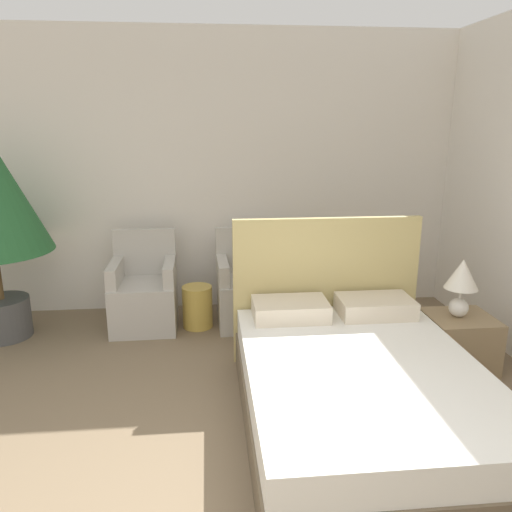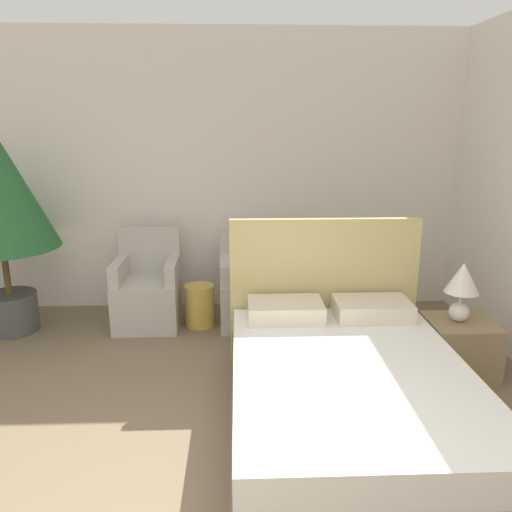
% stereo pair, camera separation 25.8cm
% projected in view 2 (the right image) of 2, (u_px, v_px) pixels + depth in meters
% --- Properties ---
extents(wall_back, '(10.00, 0.06, 2.90)m').
position_uv_depth(wall_back, '(214.00, 174.00, 5.26)').
color(wall_back, silver).
rests_on(wall_back, ground_plane).
extents(bed, '(1.56, 2.13, 1.23)m').
position_uv_depth(bed, '(346.00, 387.00, 3.32)').
color(bed, brown).
rests_on(bed, ground_plane).
extents(armchair_near_window_left, '(0.63, 0.63, 0.94)m').
position_uv_depth(armchair_near_window_left, '(148.00, 295.00, 4.98)').
color(armchair_near_window_left, '#B7B2A8').
rests_on(armchair_near_window_left, ground_plane).
extents(armchair_near_window_right, '(0.64, 0.64, 0.94)m').
position_uv_depth(armchair_near_window_right, '(251.00, 294.00, 5.02)').
color(armchair_near_window_right, '#B7B2A8').
rests_on(armchair_near_window_right, ground_plane).
extents(nightstand, '(0.52, 0.48, 0.45)m').
position_uv_depth(nightstand, '(459.00, 347.00, 4.02)').
color(nightstand, '#937A56').
rests_on(nightstand, ground_plane).
extents(table_lamp, '(0.26, 0.26, 0.48)m').
position_uv_depth(table_lamp, '(462.00, 284.00, 3.88)').
color(table_lamp, white).
rests_on(table_lamp, nightstand).
extents(side_table, '(0.30, 0.30, 0.42)m').
position_uv_depth(side_table, '(200.00, 305.00, 4.97)').
color(side_table, gold).
rests_on(side_table, ground_plane).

